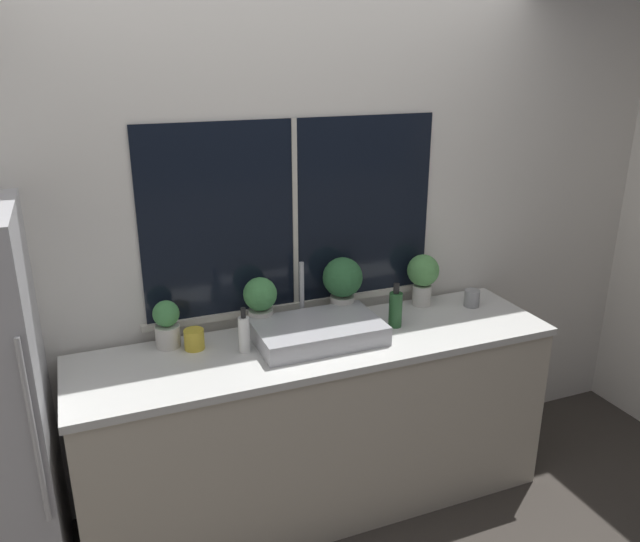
{
  "coord_description": "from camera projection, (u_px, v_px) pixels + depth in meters",
  "views": [
    {
      "loc": [
        -0.98,
        -2.15,
        2.18
      ],
      "look_at": [
        0.0,
        0.29,
        1.25
      ],
      "focal_mm": 35.0,
      "sensor_mm": 36.0,
      "label": 1
    }
  ],
  "objects": [
    {
      "name": "potted_plant_far_left",
      "position": [
        167.0,
        323.0,
        2.82
      ],
      "size": [
        0.12,
        0.12,
        0.22
      ],
      "color": "silver",
      "rests_on": "counter"
    },
    {
      "name": "potted_plant_center_right",
      "position": [
        343.0,
        283.0,
        3.1
      ],
      "size": [
        0.2,
        0.2,
        0.32
      ],
      "color": "silver",
      "rests_on": "counter"
    },
    {
      "name": "sink",
      "position": [
        319.0,
        331.0,
        2.91
      ],
      "size": [
        0.59,
        0.42,
        0.32
      ],
      "color": "#ADADB2",
      "rests_on": "counter"
    },
    {
      "name": "potted_plant_center_left",
      "position": [
        260.0,
        301.0,
        2.96
      ],
      "size": [
        0.16,
        0.16,
        0.27
      ],
      "color": "silver",
      "rests_on": "counter"
    },
    {
      "name": "ground_plane",
      "position": [
        342.0,
        539.0,
        2.95
      ],
      "size": [
        14.0,
        14.0,
        0.0
      ],
      "primitive_type": "plane",
      "color": "#38332D"
    },
    {
      "name": "mug_grey",
      "position": [
        472.0,
        298.0,
        3.29
      ],
      "size": [
        0.08,
        0.08,
        0.09
      ],
      "color": "gray",
      "rests_on": "counter"
    },
    {
      "name": "mug_yellow",
      "position": [
        194.0,
        339.0,
        2.82
      ],
      "size": [
        0.09,
        0.09,
        0.09
      ],
      "color": "gold",
      "rests_on": "counter"
    },
    {
      "name": "bottle_tall",
      "position": [
        396.0,
        309.0,
        3.04
      ],
      "size": [
        0.07,
        0.07,
        0.22
      ],
      "color": "#235128",
      "rests_on": "counter"
    },
    {
      "name": "wall_back",
      "position": [
        292.0,
        230.0,
        3.06
      ],
      "size": [
        8.0,
        0.09,
        2.7
      ],
      "color": "silver",
      "rests_on": "ground_plane"
    },
    {
      "name": "counter",
      "position": [
        320.0,
        425.0,
        3.05
      ],
      "size": [
        2.27,
        0.6,
        0.9
      ],
      "color": "beige",
      "rests_on": "ground_plane"
    },
    {
      "name": "potted_plant_far_right",
      "position": [
        423.0,
        275.0,
        3.27
      ],
      "size": [
        0.17,
        0.17,
        0.28
      ],
      "color": "silver",
      "rests_on": "counter"
    },
    {
      "name": "soap_bottle",
      "position": [
        244.0,
        334.0,
        2.78
      ],
      "size": [
        0.05,
        0.05,
        0.21
      ],
      "color": "white",
      "rests_on": "counter"
    },
    {
      "name": "wall_right",
      "position": [
        530.0,
        171.0,
        4.57
      ],
      "size": [
        0.06,
        7.0,
        2.7
      ],
      "color": "silver",
      "rests_on": "ground_plane"
    }
  ]
}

